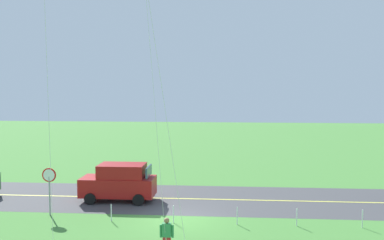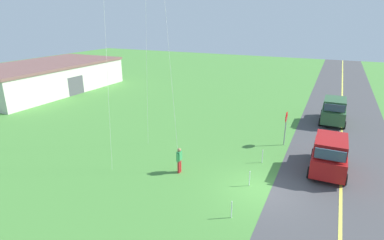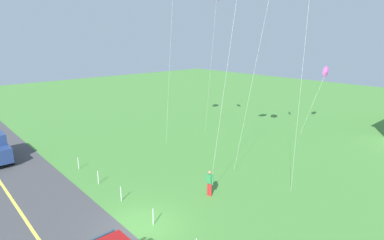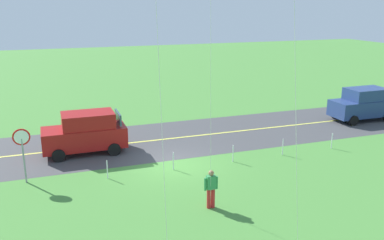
{
  "view_description": "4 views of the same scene",
  "coord_description": "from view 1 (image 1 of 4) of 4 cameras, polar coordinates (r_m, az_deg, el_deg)",
  "views": [
    {
      "loc": [
        -2.43,
        21.86,
        6.92
      ],
      "look_at": [
        -0.96,
        3.5,
        5.46
      ],
      "focal_mm": 40.29,
      "sensor_mm": 36.0,
      "label": 1
    },
    {
      "loc": [
        -14.96,
        -2.83,
        9.05
      ],
      "look_at": [
        -0.65,
        3.85,
        3.72
      ],
      "focal_mm": 28.8,
      "sensor_mm": 36.0,
      "label": 2
    },
    {
      "loc": [
        11.77,
        -7.09,
        9.14
      ],
      "look_at": [
        0.84,
        2.76,
        5.26
      ],
      "focal_mm": 28.95,
      "sensor_mm": 36.0,
      "label": 3
    },
    {
      "loc": [
        5.7,
        18.98,
        7.91
      ],
      "look_at": [
        0.7,
        4.82,
        3.68
      ],
      "focal_mm": 39.01,
      "sensor_mm": 36.0,
      "label": 4
    }
  ],
  "objects": [
    {
      "name": "car_suv_foreground",
      "position": [
        26.5,
        -9.59,
        -8.09
      ],
      "size": [
        4.4,
        2.12,
        2.24
      ],
      "color": "maroon",
      "rests_on": "ground"
    },
    {
      "name": "fence_post_1",
      "position": [
        22.41,
        13.7,
        -12.38
      ],
      "size": [
        0.05,
        0.05,
        0.9
      ],
      "primitive_type": "cylinder",
      "color": "silver",
      "rests_on": "ground"
    },
    {
      "name": "fence_post_0",
      "position": [
        23.11,
        21.63,
        -12.05
      ],
      "size": [
        0.05,
        0.05,
        0.9
      ],
      "primitive_type": "cylinder",
      "color": "silver",
      "rests_on": "ground"
    },
    {
      "name": "asphalt_road",
      "position": [
        26.88,
        -0.77,
        -10.38
      ],
      "size": [
        120.0,
        7.0,
        0.0
      ],
      "primitive_type": "cube",
      "color": "#424244",
      "rests_on": "ground"
    },
    {
      "name": "stop_sign",
      "position": [
        24.44,
        -18.37,
        -7.79
      ],
      "size": [
        0.76,
        0.08,
        2.56
      ],
      "color": "gray",
      "rests_on": "ground"
    },
    {
      "name": "person_adult_near",
      "position": [
        18.1,
        -3.37,
        -15.02
      ],
      "size": [
        0.58,
        0.22,
        1.6
      ],
      "rotation": [
        0.0,
        0.0,
        5.03
      ],
      "color": "red",
      "rests_on": "ground"
    },
    {
      "name": "fence_post_3",
      "position": [
        22.29,
        -2.48,
        -12.34
      ],
      "size": [
        0.05,
        0.05,
        0.9
      ],
      "primitive_type": "cylinder",
      "color": "silver",
      "rests_on": "ground"
    },
    {
      "name": "fence_post_2",
      "position": [
        22.14,
        6.0,
        -12.48
      ],
      "size": [
        0.05,
        0.05,
        0.9
      ],
      "primitive_type": "cylinder",
      "color": "silver",
      "rests_on": "ground"
    },
    {
      "name": "ground_plane",
      "position": [
        23.08,
        -1.72,
        -13.05
      ],
      "size": [
        120.0,
        120.0,
        0.1
      ],
      "primitive_type": "cube",
      "color": "#478438"
    },
    {
      "name": "road_centre_stripe",
      "position": [
        26.88,
        -0.77,
        -10.37
      ],
      "size": [
        120.0,
        0.16,
        0.0
      ],
      "primitive_type": "cube",
      "color": "#E5E04C",
      "rests_on": "asphalt_road"
    },
    {
      "name": "fence_post_4",
      "position": [
        22.89,
        -10.64,
        -11.96
      ],
      "size": [
        0.05,
        0.05,
        0.9
      ],
      "primitive_type": "cylinder",
      "color": "silver",
      "rests_on": "ground"
    }
  ]
}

